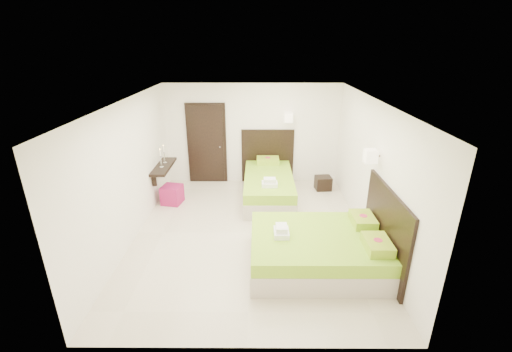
{
  "coord_description": "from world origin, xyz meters",
  "views": [
    {
      "loc": [
        0.13,
        -5.92,
        3.56
      ],
      "look_at": [
        0.1,
        0.3,
        1.1
      ],
      "focal_mm": 24.0,
      "sensor_mm": 36.0,
      "label": 1
    }
  ],
  "objects_px": {
    "nightstand": "(323,183)",
    "bed_single": "(269,184)",
    "ottoman": "(172,195)",
    "bed_double": "(322,248)"
  },
  "relations": [
    {
      "from": "nightstand",
      "to": "bed_double",
      "type": "bearing_deg",
      "value": -106.1
    },
    {
      "from": "nightstand",
      "to": "ottoman",
      "type": "bearing_deg",
      "value": -173.16
    },
    {
      "from": "bed_double",
      "to": "nightstand",
      "type": "height_order",
      "value": "bed_double"
    },
    {
      "from": "bed_single",
      "to": "bed_double",
      "type": "distance_m",
      "value": 2.84
    },
    {
      "from": "bed_single",
      "to": "nightstand",
      "type": "bearing_deg",
      "value": 18.57
    },
    {
      "from": "bed_single",
      "to": "bed_double",
      "type": "height_order",
      "value": "bed_single"
    },
    {
      "from": "nightstand",
      "to": "bed_single",
      "type": "bearing_deg",
      "value": -167.08
    },
    {
      "from": "ottoman",
      "to": "nightstand",
      "type": "bearing_deg",
      "value": 12.49
    },
    {
      "from": "nightstand",
      "to": "ottoman",
      "type": "height_order",
      "value": "ottoman"
    },
    {
      "from": "bed_double",
      "to": "nightstand",
      "type": "bearing_deg",
      "value": 79.55
    }
  ]
}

